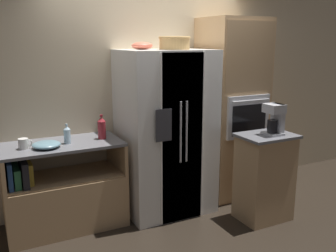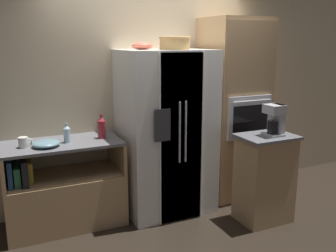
{
  "view_description": "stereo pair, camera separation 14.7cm",
  "coord_description": "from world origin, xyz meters",
  "px_view_note": "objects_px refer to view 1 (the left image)",
  "views": [
    {
      "loc": [
        -1.83,
        -3.68,
        1.97
      ],
      "look_at": [
        0.02,
        -0.02,
        1.03
      ],
      "focal_mm": 40.0,
      "sensor_mm": 36.0,
      "label": 1
    },
    {
      "loc": [
        -1.69,
        -3.74,
        1.97
      ],
      "look_at": [
        0.02,
        -0.02,
        1.03
      ],
      "focal_mm": 40.0,
      "sensor_mm": 36.0,
      "label": 2
    }
  ],
  "objects_px": {
    "wall_oven": "(231,109)",
    "bottle_short": "(67,135)",
    "bottle_tall": "(102,128)",
    "mixing_bowl": "(46,145)",
    "fruit_bowl": "(142,46)",
    "wicker_basket": "(174,42)",
    "mug": "(24,144)",
    "coffee_maker": "(275,118)",
    "refrigerator": "(166,132)"
  },
  "relations": [
    {
      "from": "bottle_short",
      "to": "fruit_bowl",
      "type": "bearing_deg",
      "value": 2.13
    },
    {
      "from": "mug",
      "to": "coffee_maker",
      "type": "relative_size",
      "value": 0.4
    },
    {
      "from": "wicker_basket",
      "to": "bottle_short",
      "type": "height_order",
      "value": "wicker_basket"
    },
    {
      "from": "mixing_bowl",
      "to": "refrigerator",
      "type": "bearing_deg",
      "value": 0.83
    },
    {
      "from": "refrigerator",
      "to": "mug",
      "type": "bearing_deg",
      "value": 178.34
    },
    {
      "from": "wicker_basket",
      "to": "fruit_bowl",
      "type": "height_order",
      "value": "wicker_basket"
    },
    {
      "from": "wall_oven",
      "to": "refrigerator",
      "type": "bearing_deg",
      "value": -176.03
    },
    {
      "from": "wall_oven",
      "to": "coffee_maker",
      "type": "height_order",
      "value": "wall_oven"
    },
    {
      "from": "bottle_tall",
      "to": "coffee_maker",
      "type": "relative_size",
      "value": 0.8
    },
    {
      "from": "wicker_basket",
      "to": "mug",
      "type": "bearing_deg",
      "value": 175.98
    },
    {
      "from": "wicker_basket",
      "to": "bottle_tall",
      "type": "bearing_deg",
      "value": 169.66
    },
    {
      "from": "bottle_tall",
      "to": "mixing_bowl",
      "type": "bearing_deg",
      "value": -170.72
    },
    {
      "from": "bottle_short",
      "to": "mug",
      "type": "xyz_separation_m",
      "value": [
        -0.43,
        -0.01,
        -0.04
      ]
    },
    {
      "from": "refrigerator",
      "to": "wall_oven",
      "type": "relative_size",
      "value": 0.84
    },
    {
      "from": "wicker_basket",
      "to": "wall_oven",
      "type": "bearing_deg",
      "value": 8.64
    },
    {
      "from": "mug",
      "to": "wall_oven",
      "type": "bearing_deg",
      "value": 0.51
    },
    {
      "from": "refrigerator",
      "to": "fruit_bowl",
      "type": "height_order",
      "value": "fruit_bowl"
    },
    {
      "from": "bottle_tall",
      "to": "mug",
      "type": "height_order",
      "value": "bottle_tall"
    },
    {
      "from": "fruit_bowl",
      "to": "mixing_bowl",
      "type": "xyz_separation_m",
      "value": [
        -1.09,
        -0.1,
        -0.95
      ]
    },
    {
      "from": "wall_oven",
      "to": "bottle_short",
      "type": "bearing_deg",
      "value": -179.6
    },
    {
      "from": "mug",
      "to": "coffee_maker",
      "type": "distance_m",
      "value": 2.59
    },
    {
      "from": "bottle_short",
      "to": "coffee_maker",
      "type": "relative_size",
      "value": 0.62
    },
    {
      "from": "wall_oven",
      "to": "bottle_tall",
      "type": "relative_size",
      "value": 8.42
    },
    {
      "from": "mixing_bowl",
      "to": "wall_oven",
      "type": "bearing_deg",
      "value": 2.15
    },
    {
      "from": "refrigerator",
      "to": "bottle_short",
      "type": "xyz_separation_m",
      "value": [
        -1.11,
        0.05,
        0.09
      ]
    },
    {
      "from": "refrigerator",
      "to": "bottle_tall",
      "type": "bearing_deg",
      "value": 173.89
    },
    {
      "from": "fruit_bowl",
      "to": "coffee_maker",
      "type": "height_order",
      "value": "fruit_bowl"
    },
    {
      "from": "wicker_basket",
      "to": "mug",
      "type": "distance_m",
      "value": 1.88
    },
    {
      "from": "wall_oven",
      "to": "bottle_short",
      "type": "distance_m",
      "value": 2.07
    },
    {
      "from": "refrigerator",
      "to": "wicker_basket",
      "type": "xyz_separation_m",
      "value": [
        0.07,
        -0.07,
        1.01
      ]
    },
    {
      "from": "bottle_tall",
      "to": "fruit_bowl",
      "type": "bearing_deg",
      "value": 0.69
    },
    {
      "from": "wall_oven",
      "to": "bottle_short",
      "type": "height_order",
      "value": "wall_oven"
    },
    {
      "from": "refrigerator",
      "to": "wicker_basket",
      "type": "bearing_deg",
      "value": -43.56
    },
    {
      "from": "refrigerator",
      "to": "wicker_basket",
      "type": "height_order",
      "value": "wicker_basket"
    },
    {
      "from": "fruit_bowl",
      "to": "mug",
      "type": "bearing_deg",
      "value": -178.23
    },
    {
      "from": "refrigerator",
      "to": "fruit_bowl",
      "type": "xyz_separation_m",
      "value": [
        -0.25,
        0.08,
        0.98
      ]
    },
    {
      "from": "bottle_tall",
      "to": "bottle_short",
      "type": "height_order",
      "value": "bottle_tall"
    },
    {
      "from": "bottle_short",
      "to": "mixing_bowl",
      "type": "height_order",
      "value": "bottle_short"
    },
    {
      "from": "refrigerator",
      "to": "wall_oven",
      "type": "distance_m",
      "value": 0.98
    },
    {
      "from": "fruit_bowl",
      "to": "bottle_tall",
      "type": "distance_m",
      "value": 0.99
    },
    {
      "from": "wall_oven",
      "to": "bottle_short",
      "type": "xyz_separation_m",
      "value": [
        -2.07,
        -0.01,
        -0.1
      ]
    },
    {
      "from": "refrigerator",
      "to": "fruit_bowl",
      "type": "distance_m",
      "value": 1.01
    },
    {
      "from": "refrigerator",
      "to": "mug",
      "type": "xyz_separation_m",
      "value": [
        -1.54,
        0.04,
        0.05
      ]
    },
    {
      "from": "wicker_basket",
      "to": "bottle_tall",
      "type": "distance_m",
      "value": 1.21
    },
    {
      "from": "wall_oven",
      "to": "wicker_basket",
      "type": "bearing_deg",
      "value": -171.36
    },
    {
      "from": "fruit_bowl",
      "to": "mixing_bowl",
      "type": "distance_m",
      "value": 1.45
    },
    {
      "from": "bottle_short",
      "to": "mug",
      "type": "relative_size",
      "value": 1.53
    },
    {
      "from": "wall_oven",
      "to": "mixing_bowl",
      "type": "relative_size",
      "value": 8.12
    },
    {
      "from": "wicker_basket",
      "to": "mixing_bowl",
      "type": "relative_size",
      "value": 1.27
    },
    {
      "from": "fruit_bowl",
      "to": "mug",
      "type": "height_order",
      "value": "fruit_bowl"
    }
  ]
}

